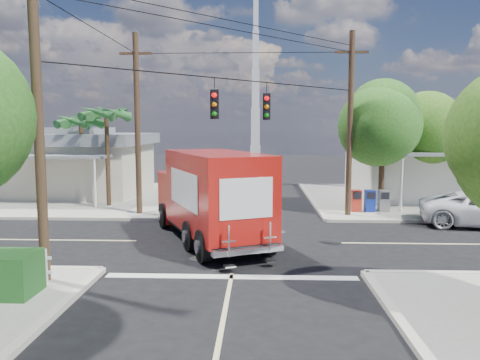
{
  "coord_description": "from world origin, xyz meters",
  "views": [
    {
      "loc": [
        0.82,
        -17.77,
        4.41
      ],
      "look_at": [
        0.0,
        2.0,
        2.2
      ],
      "focal_mm": 35.0,
      "sensor_mm": 36.0,
      "label": 1
    }
  ],
  "objects": [
    {
      "name": "ground",
      "position": [
        0.0,
        0.0,
        0.0
      ],
      "size": [
        120.0,
        120.0,
        0.0
      ],
      "primitive_type": "plane",
      "color": "black",
      "rests_on": "ground"
    },
    {
      "name": "sidewalk_ne",
      "position": [
        10.88,
        10.88,
        0.07
      ],
      "size": [
        14.12,
        14.12,
        0.14
      ],
      "color": "#9A958B",
      "rests_on": "ground"
    },
    {
      "name": "sidewalk_nw",
      "position": [
        -10.88,
        10.88,
        0.07
      ],
      "size": [
        14.12,
        14.12,
        0.14
      ],
      "color": "#9A958B",
      "rests_on": "ground"
    },
    {
      "name": "road_markings",
      "position": [
        0.0,
        -1.47,
        0.01
      ],
      "size": [
        32.0,
        32.0,
        0.01
      ],
      "color": "beige",
      "rests_on": "ground"
    },
    {
      "name": "building_ne",
      "position": [
        12.5,
        11.97,
        2.32
      ],
      "size": [
        11.8,
        10.2,
        4.5
      ],
      "color": "white",
      "rests_on": "sidewalk_ne"
    },
    {
      "name": "building_nw",
      "position": [
        -12.0,
        12.46,
        2.22
      ],
      "size": [
        10.8,
        10.2,
        4.3
      ],
      "color": "beige",
      "rests_on": "sidewalk_nw"
    },
    {
      "name": "radio_tower",
      "position": [
        0.5,
        20.0,
        5.64
      ],
      "size": [
        0.8,
        0.8,
        17.0
      ],
      "color": "silver",
      "rests_on": "ground"
    },
    {
      "name": "tree_ne_front",
      "position": [
        7.21,
        6.76,
        4.77
      ],
      "size": [
        4.21,
        4.14,
        6.66
      ],
      "color": "#422D1C",
      "rests_on": "sidewalk_ne"
    },
    {
      "name": "tree_ne_back",
      "position": [
        9.81,
        8.96,
        4.19
      ],
      "size": [
        3.77,
        3.66,
        5.82
      ],
      "color": "#422D1C",
      "rests_on": "sidewalk_ne"
    },
    {
      "name": "palm_nw_front",
      "position": [
        -7.5,
        7.5,
        5.04
      ],
      "size": [
        3.01,
        3.08,
        5.59
      ],
      "color": "#422D1C",
      "rests_on": "sidewalk_nw"
    },
    {
      "name": "palm_nw_back",
      "position": [
        -9.5,
        9.0,
        4.67
      ],
      "size": [
        3.01,
        3.08,
        5.19
      ],
      "color": "#422D1C",
      "rests_on": "sidewalk_nw"
    },
    {
      "name": "utility_poles",
      "position": [
        -1.58,
        1.6,
        4.67
      ],
      "size": [
        12.0,
        10.68,
        9.0
      ],
      "color": "#473321",
      "rests_on": "ground"
    },
    {
      "name": "vending_boxes",
      "position": [
        6.5,
        6.2,
        0.69
      ],
      "size": [
        1.9,
        0.5,
        1.1
      ],
      "color": "red",
      "rests_on": "sidewalk_ne"
    },
    {
      "name": "delivery_truck",
      "position": [
        -1.07,
        0.12,
        1.78
      ],
      "size": [
        5.45,
        8.35,
        3.5
      ],
      "color": "black",
      "rests_on": "ground"
    }
  ]
}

